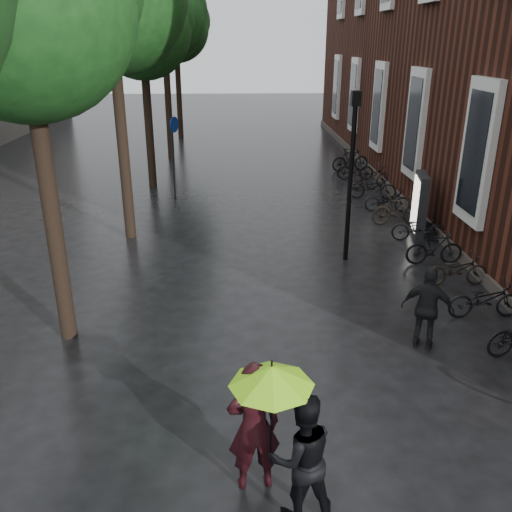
{
  "coord_description": "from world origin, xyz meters",
  "views": [
    {
      "loc": [
        -0.64,
        -2.82,
        5.65
      ],
      "look_at": [
        -0.27,
        7.11,
        1.66
      ],
      "focal_mm": 38.0,
      "sensor_mm": 36.0,
      "label": 1
    }
  ],
  "objects_px": {
    "ad_lightbox": "(419,205)",
    "parked_bicycles": "(402,214)",
    "person_burgundy": "(254,426)",
    "pedestrian_walking": "(428,309)",
    "lamp_post": "(352,162)",
    "person_black": "(301,457)"
  },
  "relations": [
    {
      "from": "ad_lightbox",
      "to": "parked_bicycles",
      "type": "bearing_deg",
      "value": 121.71
    },
    {
      "from": "person_burgundy",
      "to": "pedestrian_walking",
      "type": "height_order",
      "value": "person_burgundy"
    },
    {
      "from": "pedestrian_walking",
      "to": "ad_lightbox",
      "type": "bearing_deg",
      "value": -81.24
    },
    {
      "from": "parked_bicycles",
      "to": "lamp_post",
      "type": "bearing_deg",
      "value": -131.16
    },
    {
      "from": "pedestrian_walking",
      "to": "ad_lightbox",
      "type": "distance_m",
      "value": 6.83
    },
    {
      "from": "person_black",
      "to": "parked_bicycles",
      "type": "xyz_separation_m",
      "value": [
        4.54,
        11.14,
        -0.42
      ]
    },
    {
      "from": "person_black",
      "to": "lamp_post",
      "type": "relative_size",
      "value": 0.39
    },
    {
      "from": "person_burgundy",
      "to": "person_black",
      "type": "relative_size",
      "value": 1.1
    },
    {
      "from": "parked_bicycles",
      "to": "person_burgundy",
      "type": "bearing_deg",
      "value": -115.61
    },
    {
      "from": "person_burgundy",
      "to": "pedestrian_walking",
      "type": "relative_size",
      "value": 1.14
    },
    {
      "from": "ad_lightbox",
      "to": "pedestrian_walking",
      "type": "bearing_deg",
      "value": -95.67
    },
    {
      "from": "person_burgundy",
      "to": "ad_lightbox",
      "type": "distance_m",
      "value": 11.32
    },
    {
      "from": "person_burgundy",
      "to": "pedestrian_walking",
      "type": "bearing_deg",
      "value": -143.57
    },
    {
      "from": "person_black",
      "to": "parked_bicycles",
      "type": "relative_size",
      "value": 0.1
    },
    {
      "from": "person_burgundy",
      "to": "lamp_post",
      "type": "distance_m",
      "value": 8.67
    },
    {
      "from": "person_black",
      "to": "lamp_post",
      "type": "bearing_deg",
      "value": -114.83
    },
    {
      "from": "pedestrian_walking",
      "to": "person_burgundy",
      "type": "bearing_deg",
      "value": 69.8
    },
    {
      "from": "pedestrian_walking",
      "to": "lamp_post",
      "type": "relative_size",
      "value": 0.38
    },
    {
      "from": "person_burgundy",
      "to": "pedestrian_walking",
      "type": "xyz_separation_m",
      "value": [
        3.46,
        3.41,
        -0.12
      ]
    },
    {
      "from": "parked_bicycles",
      "to": "lamp_post",
      "type": "relative_size",
      "value": 4.01
    },
    {
      "from": "person_burgundy",
      "to": "parked_bicycles",
      "type": "distance_m",
      "value": 11.84
    },
    {
      "from": "person_black",
      "to": "parked_bicycles",
      "type": "distance_m",
      "value": 12.04
    }
  ]
}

